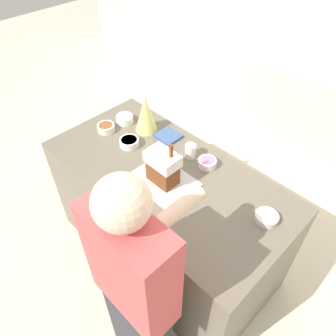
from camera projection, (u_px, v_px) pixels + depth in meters
ground_plane at (166, 249)px, 2.75m from camera, size 12.00×12.00×0.00m
back_cabinet_block at (302, 108)px, 3.43m from camera, size 6.00×0.60×0.94m
kitchen_island at (166, 216)px, 2.43m from camera, size 1.69×0.85×0.90m
baking_tray at (163, 181)px, 2.07m from camera, size 0.40×0.31×0.01m
gingerbread_house at (163, 167)px, 1.98m from camera, size 0.20×0.14×0.31m
decorative_tree at (146, 114)px, 2.35m from camera, size 0.16×0.16×0.29m
candy_bowl_near_tray_left at (207, 163)px, 2.15m from camera, size 0.12×0.12×0.05m
candy_bowl_beside_tree at (129, 142)px, 2.30m from camera, size 0.14×0.14×0.05m
candy_bowl_behind_tray at (125, 119)px, 2.50m from camera, size 0.13×0.13×0.05m
candy_bowl_far_right at (267, 217)px, 1.84m from camera, size 0.13×0.13×0.04m
candy_bowl_center_rear at (106, 128)px, 2.42m from camera, size 0.13×0.13×0.05m
cookbook at (168, 136)px, 2.38m from camera, size 0.16×0.15×0.02m
mug at (191, 151)px, 2.20m from camera, size 0.07×0.07×0.10m
person at (136, 294)px, 1.59m from camera, size 0.43×0.54×1.65m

